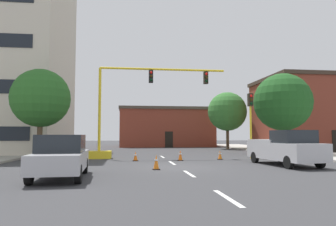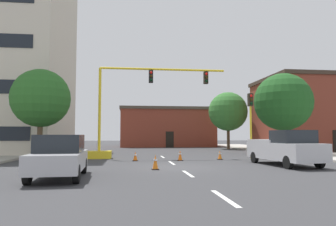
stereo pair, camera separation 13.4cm
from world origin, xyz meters
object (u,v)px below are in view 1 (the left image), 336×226
at_px(traffic_cone_roadside_d, 220,155).
at_px(traffic_light_pole_right, 251,111).
at_px(pickup_truck_silver, 285,148).
at_px(traffic_cone_roadside_b, 135,156).
at_px(tree_right_far, 227,112).
at_px(traffic_cone_roadside_c, 156,162).
at_px(tree_right_mid, 283,102).
at_px(sedan_silver_near_left, 61,156).
at_px(traffic_cone_roadside_a, 180,155).
at_px(traffic_signal_gantry, 119,127).
at_px(tree_left_near, 41,98).

bearing_deg(traffic_cone_roadside_d, traffic_light_pole_right, 12.88).
bearing_deg(pickup_truck_silver, traffic_cone_roadside_b, 153.44).
xyz_separation_m(tree_right_far, traffic_cone_roadside_c, (-10.84, -22.17, -4.25)).
distance_m(tree_right_far, tree_right_mid, 12.03).
bearing_deg(tree_right_far, sedan_silver_near_left, -120.96).
bearing_deg(traffic_cone_roadside_d, tree_right_far, 70.34).
height_order(tree_right_mid, sedan_silver_near_left, tree_right_mid).
bearing_deg(pickup_truck_silver, sedan_silver_near_left, -161.15).
relative_size(sedan_silver_near_left, traffic_cone_roadside_d, 7.06).
distance_m(pickup_truck_silver, traffic_cone_roadside_a, 6.76).
distance_m(traffic_signal_gantry, traffic_light_pole_right, 9.87).
bearing_deg(sedan_silver_near_left, traffic_cone_roadside_b, 68.65).
distance_m(tree_right_mid, traffic_cone_roadside_c, 16.29).
bearing_deg(tree_right_mid, traffic_light_pole_right, -140.38).
xyz_separation_m(traffic_cone_roadside_c, traffic_cone_roadside_d, (5.05, 5.97, -0.05)).
distance_m(traffic_signal_gantry, tree_right_mid, 14.44).
bearing_deg(traffic_signal_gantry, traffic_cone_roadside_b, -64.90).
height_order(traffic_signal_gantry, tree_right_far, tree_right_far).
bearing_deg(tree_left_near, sedan_silver_near_left, -70.73).
distance_m(traffic_signal_gantry, tree_right_far, 19.33).
bearing_deg(traffic_signal_gantry, traffic_cone_roadside_c, -75.29).
relative_size(tree_right_far, tree_left_near, 1.11).
height_order(traffic_signal_gantry, sedan_silver_near_left, traffic_signal_gantry).
height_order(tree_right_mid, pickup_truck_silver, tree_right_mid).
bearing_deg(tree_left_near, tree_right_mid, 9.28).
bearing_deg(traffic_light_pole_right, pickup_truck_silver, -91.31).
distance_m(tree_right_far, tree_left_near, 23.77).
xyz_separation_m(tree_left_near, sedan_silver_near_left, (3.39, -9.70, -3.39)).
bearing_deg(sedan_silver_near_left, traffic_cone_roadside_c, 33.44).
bearing_deg(traffic_signal_gantry, traffic_light_pole_right, -8.53).
height_order(traffic_cone_roadside_a, traffic_cone_roadside_d, traffic_cone_roadside_a).
height_order(tree_left_near, traffic_cone_roadside_a, tree_left_near).
relative_size(traffic_light_pole_right, traffic_cone_roadside_c, 6.35).
height_order(tree_right_mid, traffic_cone_roadside_b, tree_right_mid).
bearing_deg(tree_right_far, traffic_signal_gantry, -132.40).
distance_m(pickup_truck_silver, sedan_silver_near_left, 12.20).
xyz_separation_m(tree_right_far, pickup_truck_silver, (-3.37, -20.92, -3.65)).
relative_size(tree_left_near, traffic_cone_roadside_a, 8.71).
relative_size(traffic_signal_gantry, traffic_cone_roadside_d, 16.03).
bearing_deg(traffic_cone_roadside_a, traffic_cone_roadside_b, 177.84).
bearing_deg(tree_left_near, traffic_cone_roadside_d, -4.78).
xyz_separation_m(tree_right_mid, sedan_silver_near_left, (-16.07, -12.88, -3.70)).
bearing_deg(traffic_cone_roadside_d, traffic_signal_gantry, 164.11).
height_order(traffic_cone_roadside_a, traffic_cone_roadside_c, traffic_cone_roadside_c).
height_order(traffic_cone_roadside_c, traffic_cone_roadside_d, traffic_cone_roadside_c).
relative_size(traffic_light_pole_right, pickup_truck_silver, 0.87).
height_order(traffic_signal_gantry, tree_right_mid, tree_right_mid).
bearing_deg(traffic_light_pole_right, tree_right_far, 78.25).
xyz_separation_m(sedan_silver_near_left, traffic_cone_roadside_b, (3.18, 8.12, -0.58)).
xyz_separation_m(pickup_truck_silver, traffic_cone_roadside_b, (-8.37, 4.18, -0.67)).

